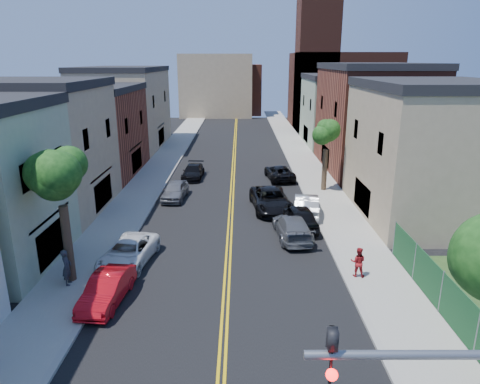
{
  "coord_description": "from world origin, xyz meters",
  "views": [
    {
      "loc": [
        0.67,
        -5.84,
        10.87
      ],
      "look_at": [
        0.68,
        23.2,
        2.0
      ],
      "focal_mm": 32.42,
      "sensor_mm": 36.0,
      "label": 1
    }
  ],
  "objects_px": {
    "grey_car_left": "(175,190)",
    "black_suv_lane": "(271,200)",
    "dark_car_right_far": "(279,172)",
    "grey_car_right": "(292,227)",
    "pedestrian_right": "(358,262)",
    "silver_car_right": "(306,205)",
    "pedestrian_left": "(67,267)",
    "red_sedan": "(107,289)",
    "black_car_left": "(193,172)",
    "white_pickup": "(128,252)",
    "black_car_right": "(299,216)"
  },
  "relations": [
    {
      "from": "white_pickup",
      "to": "pedestrian_left",
      "type": "distance_m",
      "value": 3.5
    },
    {
      "from": "white_pickup",
      "to": "black_suv_lane",
      "type": "distance_m",
      "value": 12.45
    },
    {
      "from": "dark_car_right_far",
      "to": "silver_car_right",
      "type": "bearing_deg",
      "value": 88.64
    },
    {
      "from": "grey_car_right",
      "to": "black_suv_lane",
      "type": "relative_size",
      "value": 0.86
    },
    {
      "from": "black_car_right",
      "to": "silver_car_right",
      "type": "height_order",
      "value": "black_car_right"
    },
    {
      "from": "black_car_right",
      "to": "black_suv_lane",
      "type": "relative_size",
      "value": 0.81
    },
    {
      "from": "red_sedan",
      "to": "silver_car_right",
      "type": "relative_size",
      "value": 0.87
    },
    {
      "from": "red_sedan",
      "to": "dark_car_right_far",
      "type": "height_order",
      "value": "red_sedan"
    },
    {
      "from": "grey_car_left",
      "to": "dark_car_right_far",
      "type": "xyz_separation_m",
      "value": [
        9.03,
        6.06,
        -0.05
      ]
    },
    {
      "from": "red_sedan",
      "to": "grey_car_right",
      "type": "distance_m",
      "value": 12.24
    },
    {
      "from": "white_pickup",
      "to": "grey_car_right",
      "type": "xyz_separation_m",
      "value": [
        9.5,
        3.71,
        0.04
      ]
    },
    {
      "from": "black_suv_lane",
      "to": "pedestrian_right",
      "type": "bearing_deg",
      "value": -76.86
    },
    {
      "from": "white_pickup",
      "to": "black_car_right",
      "type": "bearing_deg",
      "value": 36.1
    },
    {
      "from": "dark_car_right_far",
      "to": "pedestrian_right",
      "type": "xyz_separation_m",
      "value": [
        2.32,
        -19.51,
        0.26
      ]
    },
    {
      "from": "red_sedan",
      "to": "pedestrian_left",
      "type": "relative_size",
      "value": 2.26
    },
    {
      "from": "red_sedan",
      "to": "dark_car_right_far",
      "type": "bearing_deg",
      "value": 71.15
    },
    {
      "from": "black_suv_lane",
      "to": "pedestrian_left",
      "type": "distance_m",
      "value": 15.94
    },
    {
      "from": "grey_car_right",
      "to": "pedestrian_left",
      "type": "height_order",
      "value": "pedestrian_left"
    },
    {
      "from": "white_pickup",
      "to": "black_suv_lane",
      "type": "bearing_deg",
      "value": 54.91
    },
    {
      "from": "grey_car_left",
      "to": "black_suv_lane",
      "type": "height_order",
      "value": "black_suv_lane"
    },
    {
      "from": "black_car_left",
      "to": "black_car_right",
      "type": "height_order",
      "value": "black_car_right"
    },
    {
      "from": "red_sedan",
      "to": "black_suv_lane",
      "type": "xyz_separation_m",
      "value": [
        8.5,
        13.11,
        0.12
      ]
    },
    {
      "from": "black_car_right",
      "to": "dark_car_right_far",
      "type": "xyz_separation_m",
      "value": [
        -0.23,
        12.38,
        -0.12
      ]
    },
    {
      "from": "grey_car_right",
      "to": "silver_car_right",
      "type": "height_order",
      "value": "silver_car_right"
    },
    {
      "from": "black_car_right",
      "to": "pedestrian_right",
      "type": "bearing_deg",
      "value": 100.2
    },
    {
      "from": "silver_car_right",
      "to": "dark_car_right_far",
      "type": "height_order",
      "value": "silver_car_right"
    },
    {
      "from": "silver_car_right",
      "to": "black_suv_lane",
      "type": "relative_size",
      "value": 0.82
    },
    {
      "from": "white_pickup",
      "to": "pedestrian_right",
      "type": "height_order",
      "value": "pedestrian_right"
    },
    {
      "from": "pedestrian_left",
      "to": "black_car_left",
      "type": "bearing_deg",
      "value": -18.88
    },
    {
      "from": "grey_car_left",
      "to": "grey_car_right",
      "type": "xyz_separation_m",
      "value": [
        8.61,
        -8.04,
        0.0
      ]
    },
    {
      "from": "white_pickup",
      "to": "black_car_left",
      "type": "distance_m",
      "value": 18.32
    },
    {
      "from": "black_car_right",
      "to": "dark_car_right_far",
      "type": "bearing_deg",
      "value": -95.05
    },
    {
      "from": "black_car_right",
      "to": "grey_car_left",
      "type": "bearing_deg",
      "value": -40.41
    },
    {
      "from": "grey_car_left",
      "to": "black_suv_lane",
      "type": "bearing_deg",
      "value": -14.67
    },
    {
      "from": "silver_car_right",
      "to": "pedestrian_right",
      "type": "xyz_separation_m",
      "value": [
        1.24,
        -9.63,
        0.16
      ]
    },
    {
      "from": "silver_car_right",
      "to": "pedestrian_left",
      "type": "bearing_deg",
      "value": 45.55
    },
    {
      "from": "red_sedan",
      "to": "pedestrian_left",
      "type": "distance_m",
      "value": 2.83
    },
    {
      "from": "grey_car_left",
      "to": "pedestrian_right",
      "type": "relative_size",
      "value": 2.68
    },
    {
      "from": "black_car_right",
      "to": "dark_car_right_far",
      "type": "relative_size",
      "value": 0.96
    },
    {
      "from": "dark_car_right_far",
      "to": "pedestrian_left",
      "type": "height_order",
      "value": "pedestrian_left"
    },
    {
      "from": "grey_car_right",
      "to": "pedestrian_right",
      "type": "distance_m",
      "value": 6.06
    },
    {
      "from": "white_pickup",
      "to": "grey_car_right",
      "type": "distance_m",
      "value": 10.2
    },
    {
      "from": "dark_car_right_far",
      "to": "black_suv_lane",
      "type": "bearing_deg",
      "value": 73.14
    },
    {
      "from": "grey_car_left",
      "to": "black_suv_lane",
      "type": "distance_m",
      "value": 8.05
    },
    {
      "from": "grey_car_right",
      "to": "grey_car_left",
      "type": "bearing_deg",
      "value": -47.59
    },
    {
      "from": "white_pickup",
      "to": "dark_car_right_far",
      "type": "bearing_deg",
      "value": 68.83
    },
    {
      "from": "grey_car_right",
      "to": "pedestrian_left",
      "type": "relative_size",
      "value": 2.72
    },
    {
      "from": "red_sedan",
      "to": "pedestrian_right",
      "type": "bearing_deg",
      "value": 16.28
    },
    {
      "from": "dark_car_right_far",
      "to": "grey_car_right",
      "type": "bearing_deg",
      "value": 80.72
    },
    {
      "from": "black_car_left",
      "to": "black_car_right",
      "type": "distance_m",
      "value": 15.35
    }
  ]
}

